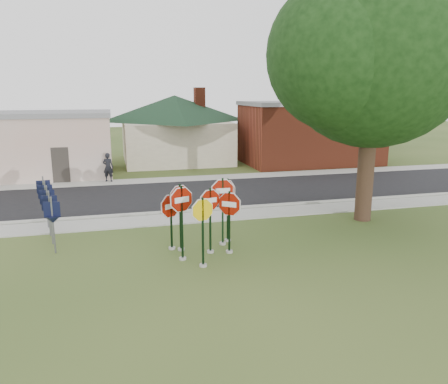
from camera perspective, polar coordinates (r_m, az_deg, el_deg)
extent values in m
plane|color=#30491B|center=(14.13, -1.47, -9.67)|extent=(120.00, 120.00, 0.00)
cube|color=#97978F|center=(19.22, -5.16, -3.45)|extent=(60.00, 1.60, 0.06)
cube|color=black|center=(23.54, -6.94, -0.47)|extent=(60.00, 7.00, 0.04)
cube|color=#97978F|center=(27.71, -8.12, 1.54)|extent=(60.00, 1.60, 0.06)
cube|color=#97978F|center=(20.16, -5.62, -2.56)|extent=(60.00, 0.20, 0.14)
cylinder|color=gray|center=(15.26, -1.78, -7.76)|extent=(0.24, 0.24, 0.08)
cube|color=black|center=(14.90, -1.81, -3.79)|extent=(0.07, 0.07, 2.29)
cylinder|color=white|center=(14.71, -1.83, -1.08)|extent=(0.99, 0.32, 1.03)
cylinder|color=maroon|center=(14.71, -1.83, -1.08)|extent=(0.92, 0.30, 0.96)
cube|color=white|center=(14.71, -1.83, -1.08)|extent=(0.46, 0.15, 0.16)
cylinder|color=gray|center=(14.11, -2.74, -9.53)|extent=(0.24, 0.24, 0.08)
cube|color=black|center=(13.73, -2.78, -5.31)|extent=(0.07, 0.06, 2.27)
cylinder|color=white|center=(13.52, -2.82, -2.37)|extent=(0.98, 0.27, 1.01)
cylinder|color=yellow|center=(13.52, -2.82, -2.37)|extent=(0.91, 0.26, 0.93)
cylinder|color=gray|center=(14.70, -5.41, -8.63)|extent=(0.24, 0.24, 0.08)
cube|color=black|center=(14.30, -5.51, -4.11)|extent=(0.07, 0.07, 2.51)
cylinder|color=white|center=(14.09, -5.58, -1.00)|extent=(1.07, 0.44, 1.14)
cylinder|color=maroon|center=(14.09, -5.58, -1.00)|extent=(0.99, 0.41, 1.06)
cube|color=white|center=(14.09, -5.58, -1.00)|extent=(0.49, 0.20, 0.18)
cylinder|color=gray|center=(15.24, 0.69, -7.78)|extent=(0.24, 0.24, 0.08)
cube|color=black|center=(14.90, 0.70, -3.98)|extent=(0.08, 0.08, 2.19)
cylinder|color=white|center=(14.73, 0.71, -1.60)|extent=(0.90, 0.72, 1.14)
cylinder|color=maroon|center=(14.73, 0.71, -1.60)|extent=(0.84, 0.67, 1.05)
cube|color=white|center=(14.73, 0.71, -1.60)|extent=(0.42, 0.33, 0.18)
cylinder|color=gray|center=(16.03, -0.18, -6.72)|extent=(0.24, 0.24, 0.08)
cube|color=black|center=(15.67, -0.18, -2.60)|extent=(0.06, 0.05, 2.47)
cylinder|color=white|center=(15.48, -0.18, 0.19)|extent=(1.14, 0.03, 1.14)
cylinder|color=maroon|center=(15.48, -0.18, 0.19)|extent=(1.06, 0.03, 1.06)
cube|color=white|center=(15.48, -0.18, 0.19)|extent=(0.53, 0.02, 0.18)
cylinder|color=gray|center=(15.54, -5.62, -7.43)|extent=(0.24, 0.24, 0.08)
cube|color=black|center=(15.18, -5.72, -3.36)|extent=(0.07, 0.07, 2.38)
cylinder|color=white|center=(14.98, -5.78, -0.52)|extent=(0.97, 0.41, 1.04)
cylinder|color=maroon|center=(14.98, -5.78, -0.52)|extent=(0.90, 0.38, 0.96)
cube|color=white|center=(14.98, -5.78, -0.52)|extent=(0.45, 0.19, 0.17)
cylinder|color=gray|center=(16.36, 0.48, -6.31)|extent=(0.24, 0.24, 0.08)
cube|color=black|center=(16.02, 0.49, -2.41)|extent=(0.07, 0.08, 2.38)
cylinder|color=white|center=(15.83, 0.49, 0.34)|extent=(0.51, 0.87, 1.00)
cylinder|color=maroon|center=(15.83, 0.49, 0.34)|extent=(0.48, 0.81, 0.92)
cube|color=white|center=(15.83, 0.49, 0.34)|extent=(0.24, 0.40, 0.16)
cylinder|color=gray|center=(15.67, -6.81, -7.28)|extent=(0.24, 0.24, 0.08)
cube|color=black|center=(15.36, -6.91, -3.84)|extent=(0.08, 0.07, 2.05)
cylinder|color=white|center=(15.21, -6.97, -1.82)|extent=(1.00, 0.62, 1.16)
cylinder|color=maroon|center=(15.21, -6.97, -1.82)|extent=(0.93, 0.58, 1.08)
cube|color=white|center=(15.21, -6.97, -1.82)|extent=(0.46, 0.29, 0.19)
cube|color=#59595E|center=(15.99, -21.41, -4.07)|extent=(0.05, 0.05, 2.00)
cube|color=black|center=(15.85, -21.57, -2.17)|extent=(0.55, 0.13, 0.55)
cone|color=black|center=(15.94, -21.47, -3.38)|extent=(0.65, 0.65, 0.25)
cube|color=#59595E|center=(16.97, -21.69, -3.14)|extent=(0.05, 0.05, 2.00)
cube|color=black|center=(16.84, -21.85, -1.34)|extent=(0.55, 0.09, 0.55)
cone|color=black|center=(16.92, -21.75, -2.49)|extent=(0.62, 0.62, 0.25)
cube|color=#59595E|center=(17.96, -21.95, -2.31)|extent=(0.05, 0.05, 2.00)
cube|color=black|center=(17.83, -22.10, -0.61)|extent=(0.55, 0.05, 0.55)
cone|color=black|center=(17.91, -22.00, -1.70)|extent=(0.58, 0.58, 0.25)
cube|color=#59595E|center=(18.95, -22.18, -1.57)|extent=(0.05, 0.05, 2.00)
cube|color=black|center=(18.83, -22.32, 0.05)|extent=(0.55, 0.05, 0.55)
cone|color=black|center=(18.90, -22.23, -0.99)|extent=(0.58, 0.58, 0.25)
cube|color=#59595E|center=(19.94, -22.38, -0.91)|extent=(0.05, 0.05, 2.00)
cube|color=black|center=(19.82, -22.52, 0.64)|extent=(0.55, 0.09, 0.55)
cone|color=black|center=(19.90, -22.43, -0.35)|extent=(0.62, 0.62, 0.25)
cube|color=beige|center=(31.51, -25.58, 5.40)|extent=(12.00, 6.00, 4.00)
cube|color=gray|center=(31.36, -25.95, 9.11)|extent=(12.20, 6.20, 0.30)
cube|color=#332D28|center=(28.25, -20.55, 3.27)|extent=(1.00, 0.10, 2.20)
cube|color=beige|center=(35.27, -6.37, 6.59)|extent=(8.00, 8.00, 3.20)
pyramid|color=black|center=(35.07, -6.51, 12.45)|extent=(11.60, 11.60, 2.00)
cube|color=maroon|center=(35.40, -3.23, 12.19)|extent=(0.80, 0.80, 1.60)
cube|color=maroon|center=(34.74, 11.17, 7.41)|extent=(10.00, 6.00, 4.50)
cube|color=gray|center=(34.60, 11.34, 11.29)|extent=(10.20, 6.20, 0.30)
cube|color=white|center=(31.20, 10.18, 7.50)|extent=(2.00, 0.08, 0.90)
cylinder|color=#2F2015|center=(19.45, 18.14, 4.42)|extent=(0.70, 0.70, 5.54)
sphere|color=black|center=(19.34, 19.08, 17.27)|extent=(7.93, 7.93, 7.93)
cylinder|color=#2F2015|center=(46.16, 18.49, 7.98)|extent=(0.50, 0.50, 4.00)
sphere|color=black|center=(46.04, 18.81, 12.45)|extent=(5.60, 5.60, 5.60)
imported|color=black|center=(27.66, -14.90, 3.15)|extent=(0.75, 0.62, 1.78)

